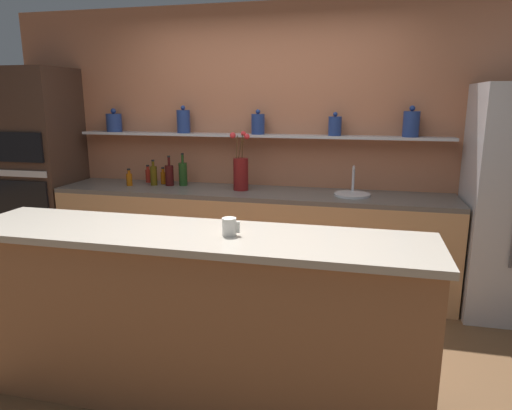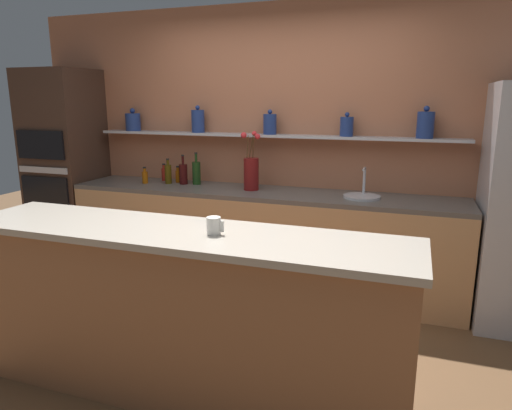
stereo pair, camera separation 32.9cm
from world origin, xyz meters
TOP-DOWN VIEW (x-y plane):
  - ground_plane at (0.00, 0.00)m, footprint 12.00×12.00m
  - back_wall_unit at (-0.00, 1.60)m, footprint 5.20×0.28m
  - back_counter_unit at (-0.09, 1.24)m, footprint 3.64×0.62m
  - island_counter at (0.00, -0.45)m, footprint 2.68×0.61m
  - oven_tower at (-2.27, 1.24)m, footprint 0.67×0.64m
  - flower_vase at (-0.18, 1.26)m, footprint 0.18×0.14m
  - sink_fixture at (0.83, 1.25)m, footprint 0.31×0.31m
  - bottle_sauce_0 at (-1.01, 1.38)m, footprint 0.05×0.05m
  - bottle_sauce_1 at (-1.29, 1.23)m, footprint 0.06×0.06m
  - bottle_sauce_2 at (-1.19, 1.42)m, footprint 0.05×0.05m
  - bottle_oil_3 at (-1.06, 1.29)m, footprint 0.07×0.07m
  - bottle_wine_4 at (-0.78, 1.35)m, footprint 0.08×0.08m
  - bottle_wine_5 at (-0.91, 1.32)m, footprint 0.08×0.08m
  - coffee_mug at (0.23, -0.46)m, footprint 0.10×0.08m

SIDE VIEW (x-z plane):
  - ground_plane at x=0.00m, z-range 0.00..0.00m
  - back_counter_unit at x=-0.09m, z-range 0.00..0.92m
  - island_counter at x=0.00m, z-range 0.00..1.02m
  - sink_fixture at x=0.83m, z-range 0.82..1.07m
  - bottle_sauce_1 at x=-1.29m, z-range 0.90..1.07m
  - bottle_sauce_0 at x=-1.01m, z-range 0.91..1.07m
  - bottle_sauce_2 at x=-1.19m, z-range 0.91..1.08m
  - oven_tower at x=-2.27m, z-range 0.00..2.04m
  - bottle_oil_3 at x=-1.06m, z-range 0.89..1.14m
  - bottle_wine_5 at x=-0.91m, z-range 0.88..1.17m
  - bottle_wine_4 at x=-0.78m, z-range 0.88..1.19m
  - coffee_mug at x=0.23m, z-range 1.02..1.12m
  - flower_vase at x=-0.18m, z-range 0.82..1.36m
  - back_wall_unit at x=0.00m, z-range 0.00..2.60m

